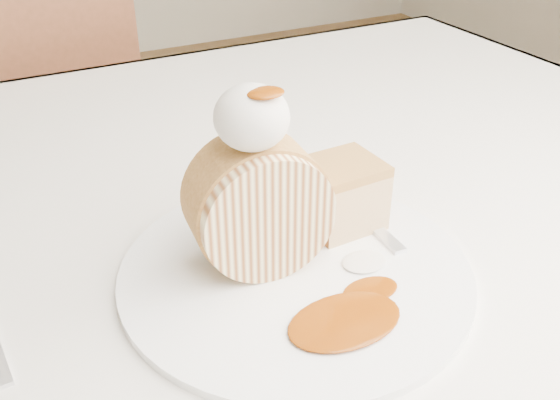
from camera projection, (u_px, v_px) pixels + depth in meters
table at (180, 265)px, 0.70m from camera, size 1.40×0.90×0.75m
chair_far at (21, 154)px, 1.23m from camera, size 0.51×0.51×0.92m
plate at (295, 271)px, 0.54m from camera, size 0.32×0.32×0.01m
roulade_slice at (259, 206)px, 0.52m from camera, size 0.12×0.07×0.11m
cake_chunk at (342, 198)px, 0.58m from camera, size 0.07×0.06×0.06m
whipped_cream at (252, 117)px, 0.47m from camera, size 0.06×0.06×0.05m
caramel_drizzle at (265, 84)px, 0.45m from camera, size 0.03×0.02×0.01m
caramel_pool at (345, 321)px, 0.48m from camera, size 0.10×0.07×0.00m
fork at (363, 216)px, 0.61m from camera, size 0.03×0.18×0.00m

